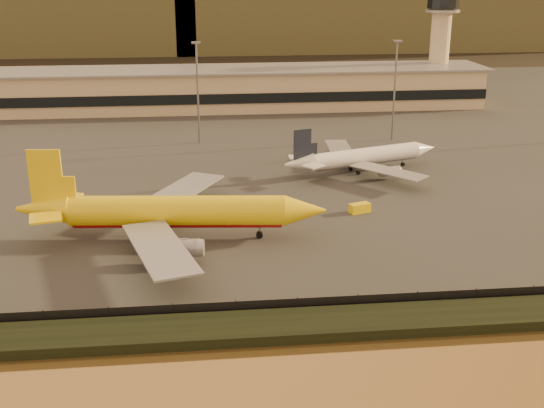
{
  "coord_description": "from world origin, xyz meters",
  "views": [
    {
      "loc": [
        -9.75,
        -91.25,
        42.91
      ],
      "look_at": [
        1.39,
        12.0,
        6.69
      ],
      "focal_mm": 45.0,
      "sensor_mm": 36.0,
      "label": 1
    }
  ],
  "objects": [
    {
      "name": "ground",
      "position": [
        0.0,
        0.0,
        0.0
      ],
      "size": [
        900.0,
        900.0,
        0.0
      ],
      "primitive_type": "plane",
      "color": "black",
      "rests_on": "ground"
    },
    {
      "name": "perimeter_fence",
      "position": [
        0.0,
        -13.0,
        1.3
      ],
      "size": [
        300.0,
        0.05,
        2.2
      ],
      "primitive_type": "cube",
      "color": "black",
      "rests_on": "tarmac"
    },
    {
      "name": "white_narrowbody_jet",
      "position": [
        25.57,
        50.08,
        3.46
      ],
      "size": [
        37.11,
        35.25,
        10.93
      ],
      "rotation": [
        0.0,
        0.0,
        0.32
      ],
      "color": "white",
      "rests_on": "tarmac"
    },
    {
      "name": "dhl_cargo_jet",
      "position": [
        -14.82,
        15.11,
        4.75
      ],
      "size": [
        51.06,
        49.76,
        15.24
      ],
      "rotation": [
        0.0,
        0.0,
        -0.1
      ],
      "color": "yellow",
      "rests_on": "tarmac"
    },
    {
      "name": "embankment",
      "position": [
        0.0,
        -17.0,
        0.7
      ],
      "size": [
        320.0,
        7.0,
        1.4
      ],
      "primitive_type": "cube",
      "color": "black",
      "rests_on": "ground"
    },
    {
      "name": "gse_vehicle_yellow",
      "position": [
        18.91,
        24.14,
        1.06
      ],
      "size": [
        4.18,
        2.86,
        1.72
      ],
      "primitive_type": "cube",
      "rotation": [
        0.0,
        0.0,
        0.33
      ],
      "color": "yellow",
      "rests_on": "tarmac"
    },
    {
      "name": "tarmac",
      "position": [
        0.0,
        95.0,
        0.1
      ],
      "size": [
        320.0,
        220.0,
        0.2
      ],
      "primitive_type": "cube",
      "color": "#2D2D2D",
      "rests_on": "ground"
    },
    {
      "name": "gse_vehicle_white",
      "position": [
        -15.53,
        32.35,
        1.1
      ],
      "size": [
        4.38,
        3.03,
        1.8
      ],
      "primitive_type": "cube",
      "rotation": [
        0.0,
        0.0,
        0.34
      ],
      "color": "white",
      "rests_on": "tarmac"
    },
    {
      "name": "apron_light_masts",
      "position": [
        15.0,
        75.0,
        15.7
      ],
      "size": [
        152.2,
        12.2,
        25.4
      ],
      "color": "slate",
      "rests_on": "tarmac"
    },
    {
      "name": "control_tower",
      "position": [
        70.0,
        131.0,
        21.66
      ],
      "size": [
        11.2,
        11.2,
        35.5
      ],
      "color": "#C6AC89",
      "rests_on": "tarmac"
    },
    {
      "name": "terminal_building",
      "position": [
        -14.52,
        125.55,
        6.25
      ],
      "size": [
        202.0,
        25.0,
        12.6
      ],
      "color": "#C6AC89",
      "rests_on": "tarmac"
    }
  ]
}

